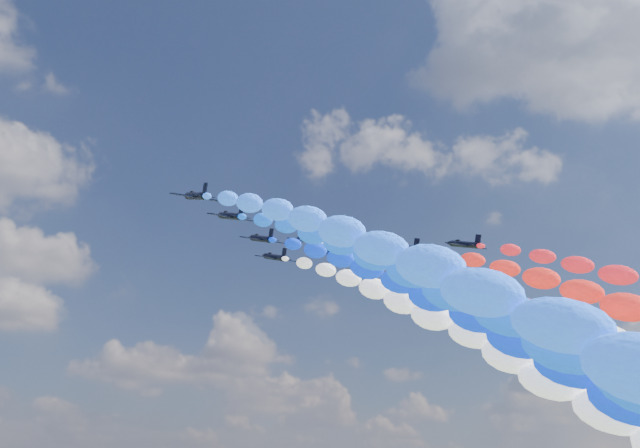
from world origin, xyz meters
TOP-DOWN VIEW (x-y plane):
  - jet_0 at (-27.52, -4.91)m, footprint 8.41×11.29m
  - trail_0 at (-27.52, -57.89)m, footprint 6.14×103.32m
  - jet_1 at (-18.49, 1.84)m, footprint 8.46×11.32m
  - trail_1 at (-18.49, -51.14)m, footprint 6.14×103.32m
  - jet_2 at (-7.84, 11.62)m, footprint 8.08×11.05m
  - trail_2 at (-7.84, -41.36)m, footprint 6.14×103.32m
  - jet_3 at (-0.17, 7.80)m, footprint 8.69×11.49m
  - trail_3 at (-0.17, -45.18)m, footprint 6.14×103.32m
  - jet_4 at (0.44, 22.24)m, footprint 8.31×11.22m
  - trail_4 at (0.44, -30.74)m, footprint 6.14×103.32m
  - jet_5 at (8.84, 13.36)m, footprint 8.18×11.13m
  - trail_5 at (8.84, -39.62)m, footprint 6.14×103.32m
  - jet_6 at (18.22, 3.67)m, footprint 8.30×11.21m
  - jet_7 at (26.39, -4.07)m, footprint 8.06×11.04m

SIDE VIEW (x-z plane):
  - trail_0 at x=-27.52m, z-range 46.80..99.27m
  - trail_1 at x=-18.49m, z-range 46.80..99.27m
  - trail_2 at x=-7.84m, z-range 46.80..99.27m
  - trail_3 at x=-0.17m, z-range 46.80..99.27m
  - trail_4 at x=0.44m, z-range 46.80..99.27m
  - trail_5 at x=8.84m, z-range 46.80..99.27m
  - jet_0 at x=-27.52m, z-range 94.82..100.16m
  - jet_1 at x=-18.49m, z-range 94.82..100.16m
  - jet_2 at x=-7.84m, z-range 94.82..100.16m
  - jet_3 at x=-0.17m, z-range 94.82..100.16m
  - jet_4 at x=0.44m, z-range 94.82..100.16m
  - jet_5 at x=8.84m, z-range 94.82..100.16m
  - jet_6 at x=18.22m, z-range 94.82..100.16m
  - jet_7 at x=26.39m, z-range 94.82..100.16m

